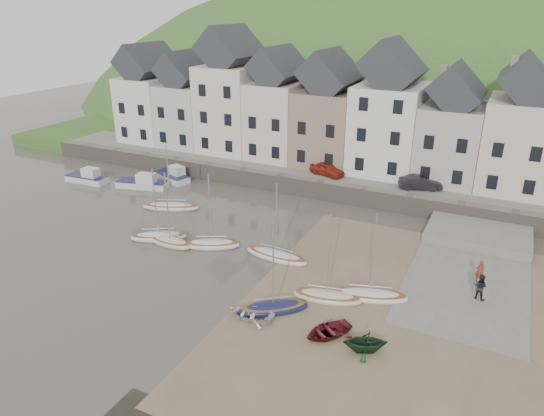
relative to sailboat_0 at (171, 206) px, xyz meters
The scene contains 26 objects.
ground 14.18m from the sailboat_0, 34.63° to the right, with size 160.00×160.00×0.00m, color #4C473C.
quay_land 26.64m from the sailboat_0, 64.02° to the left, with size 90.00×30.00×1.50m, color #386126.
quay_street 17.10m from the sailboat_0, 46.85° to the left, with size 70.00×7.00×0.10m, color slate.
seawall 14.71m from the sailboat_0, 37.47° to the left, with size 70.00×1.20×1.80m, color slate.
beach 24.06m from the sailboat_0, 19.57° to the right, with size 18.00×26.00×0.06m, color brown.
slipway 26.67m from the sailboat_0, ahead, with size 8.00×18.00×0.12m, color slate.
hillside 55.46m from the sailboat_0, 82.69° to the left, with size 134.40×84.00×84.00m.
townhouse_terrace 22.01m from the sailboat_0, 49.90° to the left, with size 61.05×8.00×13.93m.
sailboat_0 is the anchor object (origin of this frame).
sailboat_1 6.48m from the sailboat_0, 61.91° to the right, with size 4.73×3.67×6.32m.
sailboat_2 7.59m from the sailboat_0, 53.38° to the right, with size 4.12×1.66×6.32m.
sailboat_3 9.23m from the sailboat_0, 32.76° to the right, with size 4.71×3.34×6.32m.
sailboat_4 13.96m from the sailboat_0, 18.65° to the right, with size 5.29×1.81×6.32m.
sailboat_5 19.36m from the sailboat_0, 33.98° to the right, with size 4.50×3.93×6.32m.
sailboat_6 22.19m from the sailboat_0, 17.69° to the right, with size 5.25×2.93×6.32m.
sailboat_7 20.35m from the sailboat_0, 23.52° to the right, with size 4.80×2.44×6.32m.
motorboat_0 7.05m from the sailboat_0, 150.57° to the left, with size 5.69×3.00×1.70m.
motorboat_1 12.86m from the sailboat_0, behind, with size 4.81×2.05×1.70m.
motorboat_2 8.24m from the sailboat_0, 125.60° to the left, with size 4.95×3.02×1.70m.
rowboat_white 19.40m from the sailboat_0, 38.57° to the right, with size 2.11×2.95×0.61m, color white.
rowboat_green 25.44m from the sailboat_0, 28.48° to the right, with size 2.12×2.45×1.29m, color #17341D.
rowboat_red 23.17m from the sailboat_0, 30.30° to the right, with size 2.13×2.99×0.62m, color maroon.
person_red 27.39m from the sailboat_0, ahead, with size 0.59×0.39×1.62m, color maroon.
person_dark 27.81m from the sailboat_0, ahead, with size 0.86×0.67×1.76m, color black.
car_left 16.24m from the sailboat_0, 45.21° to the left, with size 1.54×3.82×1.30m, color maroon.
car_right 23.79m from the sailboat_0, 28.85° to the left, with size 1.39×3.99×1.32m, color black.
Camera 1 is at (15.89, -26.37, 17.96)m, focal length 32.56 mm.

